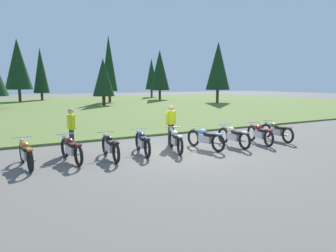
# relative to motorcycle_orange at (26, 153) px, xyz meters

# --- Properties ---
(ground_plane) EXTENTS (140.00, 140.00, 0.00)m
(ground_plane) POSITION_rel_motorcycle_orange_xyz_m (5.28, -0.21, -0.44)
(ground_plane) COLOR #605B54
(grass_moorland) EXTENTS (80.00, 44.00, 0.10)m
(grass_moorland) POSITION_rel_motorcycle_orange_xyz_m (5.28, 25.21, -0.39)
(grass_moorland) COLOR #5B7033
(grass_moorland) RESTS_ON ground
(forest_treeline) EXTENTS (42.75, 23.64, 8.68)m
(forest_treeline) POSITION_rel_motorcycle_orange_xyz_m (1.20, 31.89, 3.75)
(forest_treeline) COLOR #47331E
(forest_treeline) RESTS_ON ground
(motorcycle_orange) EXTENTS (0.62, 2.10, 0.88)m
(motorcycle_orange) POSITION_rel_motorcycle_orange_xyz_m (0.00, 0.00, 0.00)
(motorcycle_orange) COLOR black
(motorcycle_orange) RESTS_ON ground
(motorcycle_maroon) EXTENTS (0.62, 2.10, 0.88)m
(motorcycle_maroon) POSITION_rel_motorcycle_orange_xyz_m (1.38, -0.00, 0.00)
(motorcycle_maroon) COLOR black
(motorcycle_maroon) RESTS_ON ground
(motorcycle_black) EXTENTS (0.62, 2.10, 0.88)m
(motorcycle_black) POSITION_rel_motorcycle_orange_xyz_m (2.65, -0.23, 0.00)
(motorcycle_black) COLOR black
(motorcycle_black) RESTS_ON ground
(motorcycle_navy) EXTENTS (0.65, 2.08, 0.88)m
(motorcycle_navy) POSITION_rel_motorcycle_orange_xyz_m (3.95, -0.06, 0.00)
(motorcycle_navy) COLOR black
(motorcycle_navy) RESTS_ON ground
(motorcycle_silver) EXTENTS (0.82, 2.04, 0.88)m
(motorcycle_silver) POSITION_rel_motorcycle_orange_xyz_m (5.25, -0.25, 0.00)
(motorcycle_silver) COLOR black
(motorcycle_silver) RESTS_ON ground
(motorcycle_sky_blue) EXTENTS (0.65, 2.09, 0.88)m
(motorcycle_sky_blue) POSITION_rel_motorcycle_orange_xyz_m (6.48, -0.48, 0.00)
(motorcycle_sky_blue) COLOR black
(motorcycle_sky_blue) RESTS_ON ground
(motorcycle_cream) EXTENTS (0.62, 2.10, 0.88)m
(motorcycle_cream) POSITION_rel_motorcycle_orange_xyz_m (7.80, -0.62, 0.00)
(motorcycle_cream) COLOR black
(motorcycle_cream) RESTS_ON ground
(motorcycle_red) EXTENTS (0.76, 2.06, 0.88)m
(motorcycle_red) POSITION_rel_motorcycle_orange_xyz_m (9.21, -0.69, 0.00)
(motorcycle_red) COLOR black
(motorcycle_red) RESTS_ON ground
(motorcycle_olive) EXTENTS (0.62, 2.10, 0.88)m
(motorcycle_olive) POSITION_rel_motorcycle_orange_xyz_m (10.42, -0.52, 0.00)
(motorcycle_olive) COLOR black
(motorcycle_olive) RESTS_ON ground
(rider_in_hivis_vest) EXTENTS (0.23, 0.55, 1.67)m
(rider_in_hivis_vest) POSITION_rel_motorcycle_orange_xyz_m (1.72, 1.48, 0.51)
(rider_in_hivis_vest) COLOR #2D2D38
(rider_in_hivis_vest) RESTS_ON ground
(rider_checking_bike) EXTENTS (0.53, 0.31, 1.67)m
(rider_checking_bike) POSITION_rel_motorcycle_orange_xyz_m (5.73, 0.95, 0.51)
(rider_checking_bike) COLOR #4C4233
(rider_checking_bike) RESTS_ON ground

